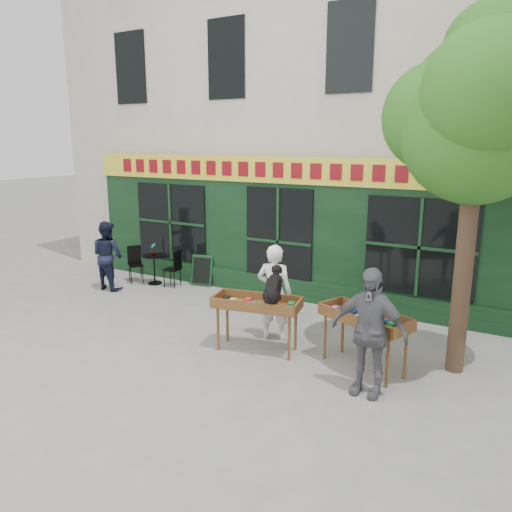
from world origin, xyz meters
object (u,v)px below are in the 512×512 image
object	(u,v)px
book_cart_right	(365,321)
bistro_table	(154,264)
woman	(274,292)
book_cart_center	(257,306)
man_left	(108,255)
man_right	(369,332)
dog	(273,284)

from	to	relation	value
book_cart_right	bistro_table	distance (m)	6.64
woman	bistro_table	world-z (taller)	woman
woman	book_cart_center	bearing A→B (deg)	78.64
bistro_table	man_left	world-z (taller)	man_left
book_cart_center	man_right	size ratio (longest dim) A/B	0.83
bistro_table	man_right	bearing A→B (deg)	-23.33
dog	man_right	distance (m)	1.90
dog	bistro_table	bearing A→B (deg)	142.16
book_cart_right	woman	bearing A→B (deg)	-170.67
man_right	man_left	xyz separation A→B (m)	(-7.29, 1.94, -0.10)
woman	dog	bearing A→B (deg)	105.20
book_cart_center	dog	xyz separation A→B (m)	(0.35, -0.05, 0.47)
bistro_table	dog	bearing A→B (deg)	-26.47
man_right	bistro_table	world-z (taller)	man_right
book_cart_center	woman	bearing A→B (deg)	78.64
man_right	bistro_table	bearing A→B (deg)	158.54
book_cart_center	man_right	world-z (taller)	man_right
book_cart_right	bistro_table	size ratio (longest dim) A/B	2.14
woman	man_right	world-z (taller)	man_right
book_cart_right	book_cart_center	bearing A→B (deg)	-150.94
dog	bistro_table	size ratio (longest dim) A/B	0.79
bistro_table	book_cart_center	bearing A→B (deg)	-27.75
book_cart_center	bistro_table	bearing A→B (deg)	140.89
dog	book_cart_right	distance (m)	1.61
book_cart_center	book_cart_right	xyz separation A→B (m)	(1.86, 0.24, 0.00)
book_cart_right	dog	bearing A→B (deg)	-147.46
dog	book_cart_right	size ratio (longest dim) A/B	0.37
book_cart_center	man_right	xyz separation A→B (m)	(2.16, -0.51, 0.13)
man_right	bistro_table	xyz separation A→B (m)	(-6.59, 2.84, -0.41)
dog	book_cart_right	xyz separation A→B (m)	(1.51, 0.29, -0.47)
dog	book_cart_center	bearing A→B (deg)	160.51
book_cart_center	bistro_table	world-z (taller)	book_cart_center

